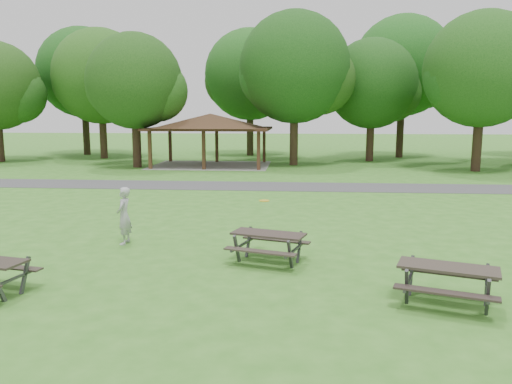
# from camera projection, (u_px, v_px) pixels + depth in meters

# --- Properties ---
(ground) EXTENTS (160.00, 160.00, 0.00)m
(ground) POSITION_uv_depth(u_px,v_px,m) (202.00, 268.00, 12.41)
(ground) COLOR #377722
(ground) RESTS_ON ground
(asphalt_path) EXTENTS (120.00, 3.20, 0.02)m
(asphalt_path) POSITION_uv_depth(u_px,v_px,m) (253.00, 186.00, 26.19)
(asphalt_path) COLOR #414143
(asphalt_path) RESTS_ON ground
(pavilion) EXTENTS (8.60, 7.01, 3.76)m
(pavilion) POSITION_uv_depth(u_px,v_px,m) (210.00, 123.00, 35.88)
(pavilion) COLOR #3E2716
(pavilion) RESTS_ON ground
(tree_row_c) EXTENTS (8.19, 7.80, 10.67)m
(tree_row_c) POSITION_uv_depth(u_px,v_px,m) (102.00, 79.00, 41.10)
(tree_row_c) COLOR #332116
(tree_row_c) RESTS_ON ground
(tree_row_d) EXTENTS (6.93, 6.60, 9.27)m
(tree_row_d) POSITION_uv_depth(u_px,v_px,m) (136.00, 84.00, 34.41)
(tree_row_d) COLOR black
(tree_row_d) RESTS_ON ground
(tree_row_e) EXTENTS (8.40, 8.00, 11.02)m
(tree_row_e) POSITION_uv_depth(u_px,v_px,m) (296.00, 71.00, 35.79)
(tree_row_e) COLOR #2F2115
(tree_row_e) RESTS_ON ground
(tree_row_f) EXTENTS (7.35, 7.00, 9.55)m
(tree_row_f) POSITION_uv_depth(u_px,v_px,m) (373.00, 86.00, 38.88)
(tree_row_f) COLOR #321E16
(tree_row_f) RESTS_ON ground
(tree_row_g) EXTENTS (7.77, 7.40, 10.25)m
(tree_row_g) POSITION_uv_depth(u_px,v_px,m) (483.00, 73.00, 31.91)
(tree_row_g) COLOR black
(tree_row_g) RESTS_ON ground
(tree_deep_a) EXTENTS (8.40, 8.00, 11.38)m
(tree_deep_a) POSITION_uv_depth(u_px,v_px,m) (84.00, 75.00, 44.71)
(tree_deep_a) COLOR black
(tree_deep_a) RESTS_ON ground
(tree_deep_b) EXTENTS (8.40, 8.00, 11.13)m
(tree_deep_b) POSITION_uv_depth(u_px,v_px,m) (251.00, 77.00, 43.98)
(tree_deep_b) COLOR black
(tree_deep_b) RESTS_ON ground
(tree_deep_c) EXTENTS (8.82, 8.40, 11.90)m
(tree_deep_c) POSITION_uv_depth(u_px,v_px,m) (404.00, 69.00, 41.82)
(tree_deep_c) COLOR black
(tree_deep_c) RESTS_ON ground
(picnic_table_middle) EXTENTS (2.21, 1.97, 0.81)m
(picnic_table_middle) POSITION_uv_depth(u_px,v_px,m) (268.00, 240.00, 12.81)
(picnic_table_middle) COLOR #2D2420
(picnic_table_middle) RESTS_ON ground
(picnic_table_far) EXTENTS (2.30, 2.06, 0.83)m
(picnic_table_far) POSITION_uv_depth(u_px,v_px,m) (448.00, 275.00, 9.98)
(picnic_table_far) COLOR #2F2822
(picnic_table_far) RESTS_ON ground
(frisbee_in_flight) EXTENTS (0.32, 0.32, 0.02)m
(frisbee_in_flight) POSITION_uv_depth(u_px,v_px,m) (264.00, 201.00, 13.50)
(frisbee_in_flight) COLOR gold
(frisbee_in_flight) RESTS_ON ground
(frisbee_thrower) EXTENTS (0.41, 0.62, 1.69)m
(frisbee_thrower) POSITION_uv_depth(u_px,v_px,m) (124.00, 216.00, 14.59)
(frisbee_thrower) COLOR #A5A4A7
(frisbee_thrower) RESTS_ON ground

